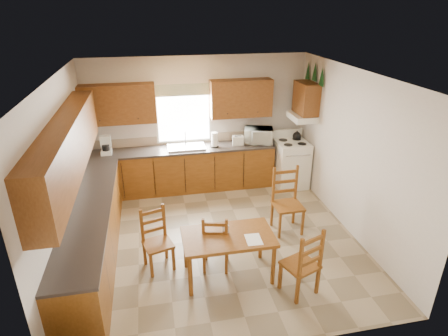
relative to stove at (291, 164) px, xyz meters
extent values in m
plane|color=#8B7B5C|center=(-1.88, -1.69, -0.48)|extent=(4.50, 4.50, 0.00)
plane|color=olive|center=(-1.88, -1.69, 2.22)|extent=(4.50, 4.50, 0.00)
plane|color=beige|center=(-4.13, -1.69, 0.87)|extent=(4.50, 4.50, 0.00)
plane|color=beige|center=(0.37, -1.69, 0.87)|extent=(4.50, 4.50, 0.00)
plane|color=beige|center=(-1.88, 0.56, 0.87)|extent=(4.50, 4.50, 0.00)
plane|color=beige|center=(-1.88, -3.94, 0.87)|extent=(4.50, 4.50, 0.00)
cube|color=brown|center=(-2.25, 0.26, -0.04)|extent=(3.75, 0.60, 0.88)
cube|color=brown|center=(-3.83, -1.84, -0.04)|extent=(0.60, 3.60, 0.88)
cube|color=#332C29|center=(-2.25, 0.26, 0.42)|extent=(3.75, 0.63, 0.04)
cube|color=#332C29|center=(-3.83, -1.84, 0.42)|extent=(0.63, 3.60, 0.04)
cube|color=gray|center=(-2.25, 0.55, 0.53)|extent=(3.75, 0.01, 0.18)
cube|color=brown|center=(-3.43, 0.40, 1.37)|extent=(1.41, 0.33, 0.75)
cube|color=brown|center=(-1.02, 0.40, 1.37)|extent=(1.25, 0.33, 0.75)
cube|color=brown|center=(-3.96, -1.84, 1.37)|extent=(0.33, 3.60, 0.75)
cube|color=brown|center=(0.20, -0.04, 1.42)|extent=(0.33, 0.62, 0.62)
cube|color=white|center=(0.15, -0.04, 1.04)|extent=(0.44, 0.62, 0.12)
cube|color=white|center=(-2.18, 0.53, 1.07)|extent=(1.13, 0.02, 1.18)
cube|color=white|center=(-2.18, 0.53, 1.07)|extent=(1.05, 0.01, 1.10)
cube|color=#4B633C|center=(-2.18, 0.50, 1.57)|extent=(1.19, 0.01, 0.24)
cube|color=silver|center=(-2.18, 0.26, 0.46)|extent=(0.75, 0.45, 0.04)
cone|color=#123B18|center=(0.33, -0.36, 1.90)|extent=(0.22, 0.22, 0.36)
cone|color=#123B18|center=(0.33, -0.04, 1.94)|extent=(0.22, 0.22, 0.36)
cone|color=#123B18|center=(0.33, 0.28, 1.90)|extent=(0.22, 0.22, 0.36)
cube|color=white|center=(0.00, 0.00, 0.00)|extent=(0.66, 0.68, 0.96)
cube|color=white|center=(-3.74, 0.25, 0.62)|extent=(0.25, 0.28, 0.37)
cylinder|color=white|center=(-1.60, 0.21, 0.59)|extent=(0.16, 0.16, 0.31)
cube|color=white|center=(-1.10, 0.24, 0.53)|extent=(0.25, 0.18, 0.19)
imported|color=white|center=(-0.66, 0.26, 0.60)|extent=(0.62, 0.52, 0.32)
cube|color=brown|center=(-1.92, -2.62, -0.14)|extent=(1.27, 0.73, 0.68)
cube|color=brown|center=(-2.06, -2.40, -0.03)|extent=(0.46, 0.45, 0.91)
cube|color=brown|center=(-1.05, -3.13, 0.02)|extent=(0.54, 0.53, 1.01)
cube|color=brown|center=(-2.89, -2.24, -0.01)|extent=(0.49, 0.48, 0.94)
cube|color=brown|center=(-0.69, -1.68, 0.08)|extent=(0.48, 0.46, 1.11)
cube|color=white|center=(-1.60, -2.78, 0.20)|extent=(0.22, 0.29, 0.00)
cube|color=white|center=(-1.94, -2.55, 0.26)|extent=(0.09, 0.02, 0.12)
camera|label=1|loc=(-2.84, -6.87, 3.15)|focal=30.00mm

